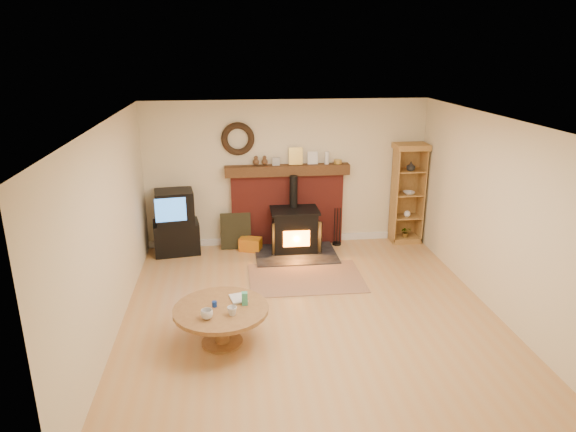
{
  "coord_description": "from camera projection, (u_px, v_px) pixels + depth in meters",
  "views": [
    {
      "loc": [
        -1.03,
        -6.1,
        3.45
      ],
      "look_at": [
        -0.18,
        1.0,
        1.09
      ],
      "focal_mm": 32.0,
      "sensor_mm": 36.0,
      "label": 1
    }
  ],
  "objects": [
    {
      "name": "tv_unit",
      "position": [
        176.0,
        223.0,
        8.89
      ],
      "size": [
        0.83,
        0.63,
        1.13
      ],
      "color": "black",
      "rests_on": "ground"
    },
    {
      "name": "wood_stove",
      "position": [
        295.0,
        231.0,
        8.99
      ],
      "size": [
        1.4,
        1.0,
        1.33
      ],
      "color": "black",
      "rests_on": "ground"
    },
    {
      "name": "chimney_breast",
      "position": [
        287.0,
        202.0,
        9.21
      ],
      "size": [
        2.2,
        0.22,
        1.78
      ],
      "color": "maroon",
      "rests_on": "ground"
    },
    {
      "name": "firelog_box",
      "position": [
        251.0,
        244.0,
        9.1
      ],
      "size": [
        0.43,
        0.35,
        0.23
      ],
      "primitive_type": "cube",
      "rotation": [
        0.0,
        0.0,
        -0.35
      ],
      "color": "gold",
      "rests_on": "ground"
    },
    {
      "name": "coffee_table",
      "position": [
        221.0,
        315.0,
        6.15
      ],
      "size": [
        1.15,
        1.15,
        0.64
      ],
      "color": "brown",
      "rests_on": "ground"
    },
    {
      "name": "area_rug",
      "position": [
        306.0,
        278.0,
        8.03
      ],
      "size": [
        1.78,
        1.24,
        0.01
      ],
      "primitive_type": "cube",
      "rotation": [
        0.0,
        0.0,
        -0.01
      ],
      "color": "brown",
      "rests_on": "ground"
    },
    {
      "name": "ground",
      "position": [
        310.0,
        314.0,
        6.95
      ],
      "size": [
        5.5,
        5.5,
        0.0
      ],
      "primitive_type": "plane",
      "color": "tan",
      "rests_on": "ground"
    },
    {
      "name": "fire_tools",
      "position": [
        337.0,
        238.0,
        9.36
      ],
      "size": [
        0.16,
        0.16,
        0.7
      ],
      "color": "black",
      "rests_on": "ground"
    },
    {
      "name": "leaning_painting",
      "position": [
        236.0,
        231.0,
        9.15
      ],
      "size": [
        0.54,
        0.14,
        0.65
      ],
      "primitive_type": "cube",
      "rotation": [
        -0.17,
        0.0,
        0.0
      ],
      "color": "black",
      "rests_on": "ground"
    },
    {
      "name": "room_shell",
      "position": [
        309.0,
        191.0,
        6.5
      ],
      "size": [
        5.02,
        5.52,
        2.61
      ],
      "color": "beige",
      "rests_on": "ground"
    },
    {
      "name": "curio_cabinet",
      "position": [
        407.0,
        193.0,
        9.31
      ],
      "size": [
        0.59,
        0.42,
        1.83
      ],
      "color": "brown",
      "rests_on": "ground"
    }
  ]
}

